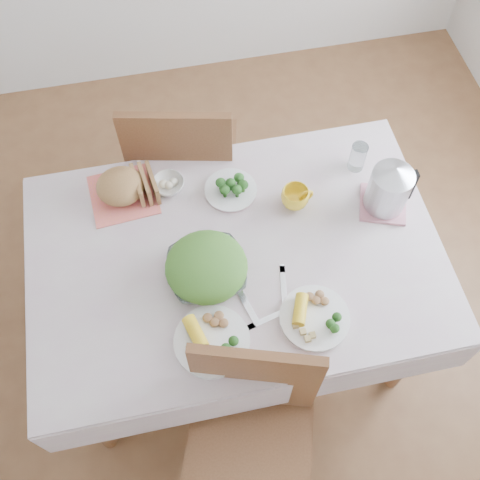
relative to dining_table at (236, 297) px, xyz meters
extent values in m
plane|color=brown|center=(0.00, 0.00, -0.38)|extent=(3.60, 3.60, 0.00)
cube|color=brown|center=(0.00, 0.00, 0.00)|extent=(1.40, 0.90, 0.75)
cube|color=beige|center=(0.00, 0.00, 0.38)|extent=(1.50, 1.00, 0.01)
cube|color=brown|center=(-0.09, -0.64, 0.09)|extent=(0.55, 0.55, 0.97)
cube|color=brown|center=(-0.09, 0.68, 0.09)|extent=(0.54, 0.54, 1.01)
imported|color=white|center=(-0.12, -0.06, 0.42)|extent=(0.28, 0.28, 0.07)
cylinder|color=white|center=(-0.14, -0.31, 0.40)|extent=(0.27, 0.27, 0.02)
cylinder|color=white|center=(0.21, -0.30, 0.40)|extent=(0.34, 0.34, 0.02)
cylinder|color=beige|center=(0.04, 0.27, 0.40)|extent=(0.21, 0.21, 0.02)
cube|color=#F16D5F|center=(-0.37, 0.34, 0.39)|extent=(0.27, 0.27, 0.00)
ellipsoid|color=olive|center=(-0.37, 0.34, 0.45)|extent=(0.20, 0.20, 0.11)
imported|color=white|center=(-0.20, 0.34, 0.41)|extent=(0.13, 0.13, 0.04)
imported|color=yellow|center=(0.26, 0.17, 0.43)|extent=(0.12, 0.12, 0.08)
cylinder|color=white|center=(0.54, 0.29, 0.45)|extent=(0.07, 0.07, 0.12)
cube|color=#CA7B8B|center=(0.59, 0.09, 0.40)|extent=(0.22, 0.22, 0.01)
cylinder|color=#B2B5BA|center=(0.59, 0.09, 0.51)|extent=(0.20, 0.20, 0.22)
cube|color=silver|center=(-0.01, -0.18, 0.39)|extent=(0.07, 0.20, 0.00)
cube|color=silver|center=(0.14, -0.17, 0.39)|extent=(0.05, 0.17, 0.00)
cube|color=silver|center=(0.06, -0.27, 0.39)|extent=(0.17, 0.06, 0.00)
camera|label=1|loc=(-0.18, -0.95, 2.18)|focal=42.00mm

